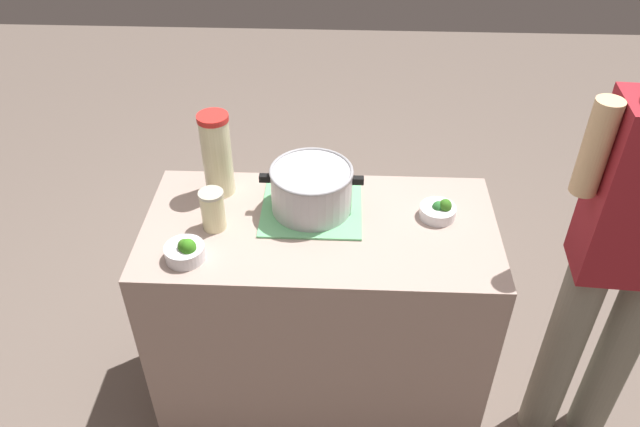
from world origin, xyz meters
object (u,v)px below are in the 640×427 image
(person_cook, at_px, (628,255))
(mason_jar, at_px, (213,210))
(lemonade_pitcher, at_px, (217,154))
(cooking_pot, at_px, (312,188))
(broccoli_bowl_center, at_px, (185,251))
(broccoli_bowl_front, at_px, (439,211))

(person_cook, bearing_deg, mason_jar, 176.09)
(lemonade_pitcher, relative_size, mason_jar, 2.16)
(lemonade_pitcher, bearing_deg, cooking_pot, -15.79)
(mason_jar, distance_m, broccoli_bowl_center, 0.18)
(broccoli_bowl_center, distance_m, person_cook, 1.41)
(cooking_pot, xyz_separation_m, person_cook, (1.03, -0.20, -0.09))
(cooking_pot, height_order, broccoli_bowl_center, cooking_pot)
(cooking_pot, relative_size, mason_jar, 2.45)
(lemonade_pitcher, bearing_deg, broccoli_bowl_center, -97.59)
(cooking_pot, distance_m, lemonade_pitcher, 0.36)
(broccoli_bowl_center, bearing_deg, cooking_pot, 35.44)
(person_cook, bearing_deg, broccoli_bowl_front, 162.86)
(lemonade_pitcher, xyz_separation_m, broccoli_bowl_center, (-0.05, -0.37, -0.13))
(broccoli_bowl_front, height_order, person_cook, person_cook)
(lemonade_pitcher, xyz_separation_m, broccoli_bowl_front, (0.77, -0.12, -0.13))
(mason_jar, bearing_deg, broccoli_bowl_center, -111.17)
(cooking_pot, bearing_deg, person_cook, -11.25)
(cooking_pot, xyz_separation_m, broccoli_bowl_front, (0.44, -0.02, -0.07))
(cooking_pot, relative_size, broccoli_bowl_front, 2.85)
(mason_jar, xyz_separation_m, person_cook, (1.35, -0.09, -0.07))
(cooking_pot, relative_size, person_cook, 0.21)
(lemonade_pitcher, xyz_separation_m, mason_jar, (0.01, -0.21, -0.08))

